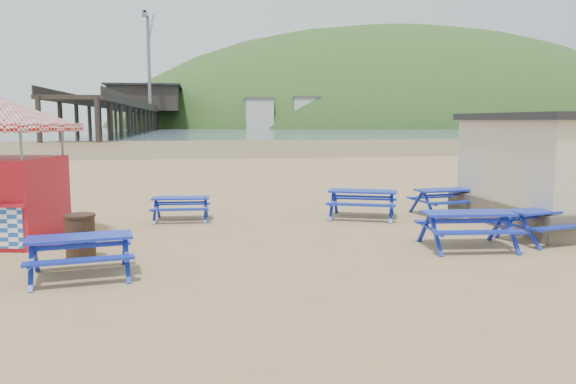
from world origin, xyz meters
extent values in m
plane|color=tan|center=(0.00, 0.00, 0.00)|extent=(400.00, 400.00, 0.00)
plane|color=brown|center=(0.00, 55.00, 0.00)|extent=(400.00, 400.00, 0.00)
plane|color=#475966|center=(0.00, 170.00, 0.01)|extent=(400.00, 400.00, 0.00)
cube|color=#1935A5|center=(-1.82, 3.17, 0.67)|extent=(1.70, 0.74, 0.05)
cube|color=#1935A5|center=(-1.79, 3.72, 0.42)|extent=(1.67, 0.33, 0.05)
cube|color=#1935A5|center=(-1.85, 2.62, 0.42)|extent=(1.67, 0.33, 0.05)
cube|color=#1935A5|center=(3.59, 2.72, 0.82)|extent=(2.16, 1.47, 0.06)
cube|color=#1935A5|center=(3.83, 3.35, 0.50)|extent=(1.98, 1.00, 0.06)
cube|color=#1935A5|center=(3.34, 2.09, 0.50)|extent=(1.98, 1.00, 0.06)
cube|color=#1935A5|center=(6.36, 2.88, 0.78)|extent=(2.02, 1.00, 0.05)
cube|color=#1935A5|center=(6.28, 3.51, 0.48)|extent=(1.95, 0.53, 0.05)
cube|color=#1935A5|center=(6.45, 2.24, 0.48)|extent=(1.95, 0.53, 0.05)
cube|color=#1935A5|center=(-3.53, -2.68, 0.77)|extent=(1.99, 1.05, 0.05)
cube|color=#1935A5|center=(-3.64, -2.06, 0.47)|extent=(1.91, 0.58, 0.05)
cube|color=#1935A5|center=(-3.42, -3.30, 0.47)|extent=(1.91, 0.58, 0.05)
cube|color=#1935A5|center=(4.81, -1.57, 0.82)|extent=(2.09, 0.96, 0.06)
cube|color=#1935A5|center=(4.86, -0.90, 0.51)|extent=(2.04, 0.45, 0.06)
cube|color=#1935A5|center=(4.75, -2.24, 0.51)|extent=(2.04, 0.45, 0.06)
cube|color=#1935A5|center=(7.00, -1.18, 0.76)|extent=(1.99, 1.10, 0.05)
cube|color=#1935A5|center=(6.87, -0.57, 0.47)|extent=(1.89, 0.64, 0.05)
cube|color=#1935A5|center=(7.13, -1.80, 0.47)|extent=(1.89, 0.64, 0.05)
cube|color=#B51220|center=(-5.95, 0.89, 1.03)|extent=(2.67, 2.67, 2.05)
cylinder|color=silver|center=(-5.95, 0.89, 2.77)|extent=(4.49, 4.49, 0.18)
cylinder|color=#321E17|center=(-3.81, -1.24, 0.47)|extent=(0.62, 0.62, 0.94)
cylinder|color=#321E17|center=(-3.81, -1.24, 0.95)|extent=(0.66, 0.66, 0.04)
cube|color=black|center=(-18.00, 175.00, 6.00)|extent=(9.00, 220.00, 0.60)
cube|color=black|center=(-18.00, 186.00, 10.00)|extent=(22.00, 30.00, 8.00)
cube|color=black|center=(-18.00, 186.00, 14.30)|extent=(24.00, 32.00, 0.60)
cylinder|color=slate|center=(-15.00, 164.00, 20.00)|extent=(1.00, 1.00, 28.00)
cube|color=slate|center=(-15.00, 178.00, 33.00)|extent=(0.60, 25.63, 12.38)
ellipsoid|color=#2D4C1E|center=(90.00, 230.00, -10.00)|extent=(264.00, 144.00, 108.00)
camera|label=1|loc=(-1.34, -13.47, 2.94)|focal=35.00mm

